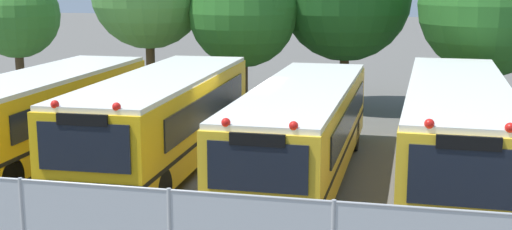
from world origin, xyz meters
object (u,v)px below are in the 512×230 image
(school_bus_0, at_px, (41,113))
(tree_4, at_px, (488,5))
(tree_0, at_px, (15,17))
(school_bus_3, at_px, (456,131))
(school_bus_1, at_px, (163,118))
(tree_2, at_px, (247,11))
(school_bus_2, at_px, (302,128))

(school_bus_0, height_order, tree_4, tree_4)
(tree_0, bearing_deg, school_bus_3, -27.73)
(school_bus_1, xyz_separation_m, tree_2, (0.30, 8.53, 2.52))
(school_bus_2, xyz_separation_m, tree_0, (-13.92, 9.38, 2.20))
(school_bus_1, bearing_deg, tree_2, -93.38)
(school_bus_0, bearing_deg, tree_0, -55.59)
(tree_4, bearing_deg, tree_0, 176.91)
(school_bus_2, xyz_separation_m, tree_4, (5.24, 8.34, 2.90))
(tree_0, bearing_deg, school_bus_1, -42.47)
(school_bus_2, relative_size, tree_2, 1.75)
(school_bus_0, bearing_deg, tree_4, -148.28)
(school_bus_3, bearing_deg, tree_2, -47.88)
(tree_2, bearing_deg, school_bus_2, -67.74)
(tree_0, distance_m, tree_2, 10.38)
(school_bus_2, relative_size, tree_4, 1.53)
(school_bus_1, height_order, tree_0, tree_0)
(tree_0, distance_m, tree_4, 19.20)
(school_bus_2, height_order, tree_0, tree_0)
(tree_4, bearing_deg, tree_2, 177.61)
(school_bus_1, xyz_separation_m, school_bus_2, (3.87, -0.18, -0.07))
(school_bus_2, bearing_deg, tree_2, -67.27)
(school_bus_2, bearing_deg, school_bus_3, -178.93)
(school_bus_1, xyz_separation_m, school_bus_3, (7.72, -0.14, 0.04))
(school_bus_0, relative_size, school_bus_3, 0.90)
(tree_2, bearing_deg, school_bus_3, -49.48)
(school_bus_1, relative_size, school_bus_2, 0.97)
(school_bus_2, height_order, tree_4, tree_4)
(tree_2, height_order, tree_4, tree_4)
(school_bus_1, relative_size, tree_0, 1.85)
(school_bus_1, distance_m, school_bus_3, 7.72)
(school_bus_2, relative_size, tree_0, 1.91)
(tree_0, xyz_separation_m, tree_4, (19.16, -1.03, 0.70))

